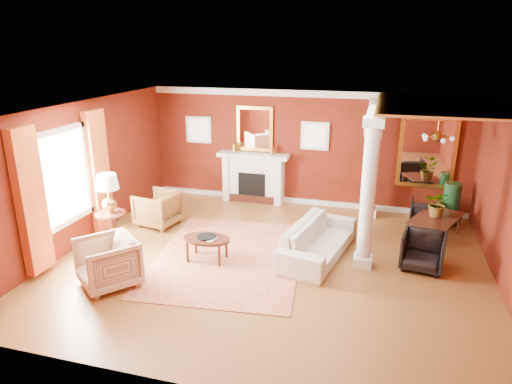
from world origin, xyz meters
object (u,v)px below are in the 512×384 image
(dining_table, at_px, (437,222))
(armchair_stripe, at_px, (107,260))
(sofa, at_px, (319,235))
(coffee_table, at_px, (207,240))
(side_table, at_px, (109,198))
(armchair_leopard, at_px, (158,207))

(dining_table, bearing_deg, armchair_stripe, 145.52)
(sofa, height_order, coffee_table, sofa)
(side_table, height_order, dining_table, side_table)
(coffee_table, bearing_deg, dining_table, 26.86)
(side_table, bearing_deg, dining_table, 17.85)
(armchair_leopard, height_order, coffee_table, armchair_leopard)
(armchair_stripe, distance_m, side_table, 1.79)
(sofa, bearing_deg, side_table, 109.89)
(armchair_stripe, height_order, dining_table, armchair_stripe)
(armchair_leopard, bearing_deg, coffee_table, 62.38)
(sofa, bearing_deg, dining_table, -46.65)
(coffee_table, bearing_deg, armchair_leopard, 141.81)
(side_table, relative_size, dining_table, 1.08)
(sofa, xyz_separation_m, armchair_stripe, (-3.32, -2.11, 0.02))
(armchair_leopard, height_order, dining_table, armchair_leopard)
(sofa, distance_m, side_table, 4.26)
(side_table, xyz_separation_m, dining_table, (6.45, 2.08, -0.64))
(armchair_stripe, relative_size, dining_table, 0.66)
(armchair_stripe, xyz_separation_m, dining_table, (5.60, 3.55, -0.07))
(sofa, height_order, armchair_leopard, sofa)
(armchair_leopard, bearing_deg, dining_table, 108.37)
(sofa, relative_size, armchair_leopard, 2.64)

